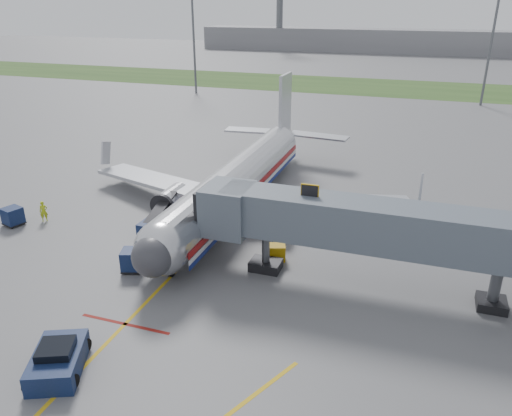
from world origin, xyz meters
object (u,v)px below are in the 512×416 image
(pushback_tug, at_px, (58,360))
(airliner, at_px, (238,181))
(belt_loader, at_px, (157,221))
(ramp_worker, at_px, (44,211))

(pushback_tug, bearing_deg, airliner, 87.60)
(airliner, distance_m, pushback_tug, 24.00)
(belt_loader, distance_m, ramp_worker, 10.29)
(airliner, bearing_deg, ramp_worker, -150.68)
(airliner, bearing_deg, pushback_tug, -92.40)
(airliner, height_order, pushback_tug, airliner)
(airliner, relative_size, belt_loader, 7.22)
(airliner, distance_m, belt_loader, 8.35)
(belt_loader, height_order, ramp_worker, belt_loader)
(belt_loader, relative_size, ramp_worker, 2.68)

